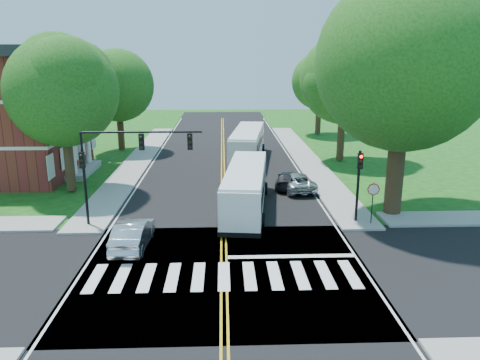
{
  "coord_description": "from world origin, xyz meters",
  "views": [
    {
      "loc": [
        0.0,
        -20.58,
        10.02
      ],
      "look_at": [
        1.08,
        8.06,
        2.4
      ],
      "focal_mm": 35.0,
      "sensor_mm": 36.0,
      "label": 1
    }
  ],
  "objects_px": {
    "signal_ne": "(359,177)",
    "hatchback": "(133,234)",
    "signal_nw": "(123,156)",
    "dark_sedan": "(288,180)",
    "bus_lead": "(246,187)",
    "bus_follow": "(248,144)",
    "suv": "(297,181)"
  },
  "relations": [
    {
      "from": "bus_lead",
      "to": "dark_sedan",
      "type": "height_order",
      "value": "bus_lead"
    },
    {
      "from": "bus_lead",
      "to": "suv",
      "type": "height_order",
      "value": "bus_lead"
    },
    {
      "from": "bus_lead",
      "to": "bus_follow",
      "type": "xyz_separation_m",
      "value": [
        0.94,
        15.28,
        0.09
      ]
    },
    {
      "from": "signal_nw",
      "to": "bus_follow",
      "type": "relative_size",
      "value": 0.59
    },
    {
      "from": "signal_ne",
      "to": "dark_sedan",
      "type": "xyz_separation_m",
      "value": [
        -3.09,
        8.24,
        -2.33
      ]
    },
    {
      "from": "signal_nw",
      "to": "signal_ne",
      "type": "relative_size",
      "value": 1.62
    },
    {
      "from": "suv",
      "to": "bus_follow",
      "type": "bearing_deg",
      "value": -78.12
    },
    {
      "from": "signal_ne",
      "to": "dark_sedan",
      "type": "height_order",
      "value": "signal_ne"
    },
    {
      "from": "signal_nw",
      "to": "suv",
      "type": "distance_m",
      "value": 14.24
    },
    {
      "from": "signal_nw",
      "to": "signal_ne",
      "type": "height_order",
      "value": "signal_nw"
    },
    {
      "from": "signal_ne",
      "to": "bus_lead",
      "type": "xyz_separation_m",
      "value": [
        -6.68,
        2.95,
        -1.42
      ]
    },
    {
      "from": "bus_follow",
      "to": "hatchback",
      "type": "bearing_deg",
      "value": 79.32
    },
    {
      "from": "bus_follow",
      "to": "dark_sedan",
      "type": "relative_size",
      "value": 2.82
    },
    {
      "from": "signal_nw",
      "to": "signal_ne",
      "type": "bearing_deg",
      "value": 0.05
    },
    {
      "from": "dark_sedan",
      "to": "bus_lead",
      "type": "bearing_deg",
      "value": 69.27
    },
    {
      "from": "signal_nw",
      "to": "suv",
      "type": "xyz_separation_m",
      "value": [
        11.53,
        7.5,
        -3.7
      ]
    },
    {
      "from": "hatchback",
      "to": "suv",
      "type": "height_order",
      "value": "hatchback"
    },
    {
      "from": "bus_lead",
      "to": "suv",
      "type": "xyz_separation_m",
      "value": [
        4.16,
        4.54,
        -0.86
      ]
    },
    {
      "from": "bus_follow",
      "to": "hatchback",
      "type": "height_order",
      "value": "bus_follow"
    },
    {
      "from": "bus_lead",
      "to": "hatchback",
      "type": "xyz_separation_m",
      "value": [
        -6.38,
        -6.27,
        -0.77
      ]
    },
    {
      "from": "hatchback",
      "to": "suv",
      "type": "xyz_separation_m",
      "value": [
        10.53,
        10.81,
        -0.09
      ]
    },
    {
      "from": "signal_nw",
      "to": "dark_sedan",
      "type": "bearing_deg",
      "value": 36.96
    },
    {
      "from": "signal_ne",
      "to": "hatchback",
      "type": "distance_m",
      "value": 13.65
    },
    {
      "from": "bus_follow",
      "to": "suv",
      "type": "relative_size",
      "value": 2.51
    },
    {
      "from": "bus_lead",
      "to": "bus_follow",
      "type": "height_order",
      "value": "bus_follow"
    },
    {
      "from": "dark_sedan",
      "to": "signal_ne",
      "type": "bearing_deg",
      "value": 123.99
    },
    {
      "from": "bus_lead",
      "to": "dark_sedan",
      "type": "bearing_deg",
      "value": -117.5
    },
    {
      "from": "signal_ne",
      "to": "suv",
      "type": "xyz_separation_m",
      "value": [
        -2.53,
        7.49,
        -2.28
      ]
    },
    {
      "from": "signal_nw",
      "to": "dark_sedan",
      "type": "xyz_separation_m",
      "value": [
        10.97,
        8.25,
        -3.74
      ]
    },
    {
      "from": "bus_follow",
      "to": "hatchback",
      "type": "relative_size",
      "value": 2.64
    },
    {
      "from": "hatchback",
      "to": "suv",
      "type": "relative_size",
      "value": 0.95
    },
    {
      "from": "signal_ne",
      "to": "bus_follow",
      "type": "height_order",
      "value": "signal_ne"
    }
  ]
}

